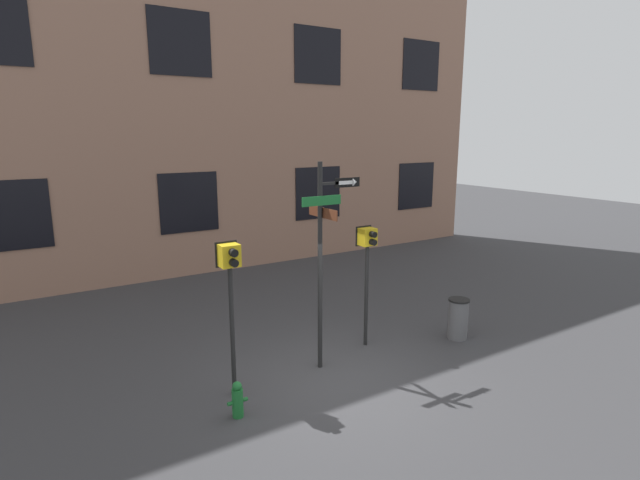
% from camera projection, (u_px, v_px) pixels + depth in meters
% --- Properties ---
extents(ground_plane, '(60.00, 60.00, 0.00)m').
position_uv_depth(ground_plane, '(338.00, 383.00, 9.24)').
color(ground_plane, '#38383A').
extents(building_facade, '(24.00, 0.64, 14.29)m').
position_uv_depth(building_facade, '(177.00, 44.00, 14.99)').
color(building_facade, '#936B56').
rests_on(building_facade, ground_plane).
extents(street_sign_pole, '(1.30, 0.96, 4.03)m').
position_uv_depth(street_sign_pole, '(324.00, 249.00, 9.40)').
color(street_sign_pole, black).
rests_on(street_sign_pole, ground_plane).
extents(pedestrian_signal_left, '(0.39, 0.40, 2.75)m').
position_uv_depth(pedestrian_signal_left, '(230.00, 277.00, 8.39)').
color(pedestrian_signal_left, black).
rests_on(pedestrian_signal_left, ground_plane).
extents(pedestrian_signal_right, '(0.39, 0.40, 2.62)m').
position_uv_depth(pedestrian_signal_right, '(367.00, 253.00, 10.47)').
color(pedestrian_signal_right, black).
rests_on(pedestrian_signal_right, ground_plane).
extents(fire_hydrant, '(0.34, 0.18, 0.62)m').
position_uv_depth(fire_hydrant, '(238.00, 400.00, 8.08)').
color(fire_hydrant, '#196028').
rests_on(fire_hydrant, ground_plane).
extents(trash_bin, '(0.47, 0.47, 0.92)m').
position_uv_depth(trash_bin, '(458.00, 319.00, 11.17)').
color(trash_bin, '#59595B').
rests_on(trash_bin, ground_plane).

